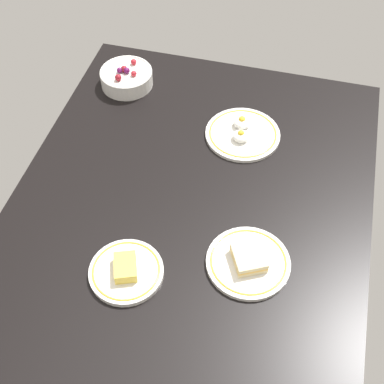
% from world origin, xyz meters
% --- Properties ---
extents(dining_table, '(1.20, 0.97, 0.04)m').
position_xyz_m(dining_table, '(0.00, 0.00, 0.02)').
color(dining_table, black).
rests_on(dining_table, ground).
extents(plate_cheese, '(0.18, 0.18, 0.04)m').
position_xyz_m(plate_cheese, '(0.28, -0.10, 0.05)').
color(plate_cheese, white).
rests_on(plate_cheese, dining_table).
extents(bowl_berries, '(0.17, 0.17, 0.07)m').
position_xyz_m(bowl_berries, '(-0.41, -0.33, 0.07)').
color(bowl_berries, white).
rests_on(bowl_berries, dining_table).
extents(plate_sandwich, '(0.21, 0.21, 0.04)m').
position_xyz_m(plate_sandwich, '(0.17, 0.19, 0.05)').
color(plate_sandwich, white).
rests_on(plate_sandwich, dining_table).
extents(plate_eggs, '(0.23, 0.23, 0.05)m').
position_xyz_m(plate_eggs, '(-0.27, 0.09, 0.05)').
color(plate_eggs, white).
rests_on(plate_eggs, dining_table).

